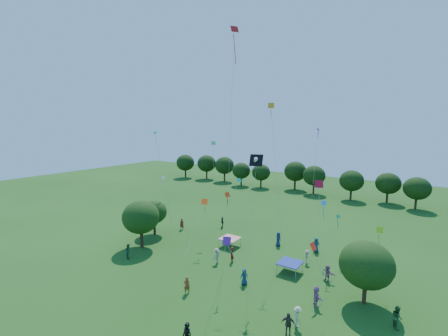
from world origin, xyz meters
TOP-DOWN VIEW (x-y plane):
  - near_tree_west at (-12.45, 14.16)m, footprint 4.52×4.52m
  - near_tree_north at (-14.44, 18.15)m, footprint 3.54×3.54m
  - near_tree_east at (12.65, 16.62)m, footprint 4.40×4.40m
  - treeline at (-1.73, 55.43)m, footprint 88.01×8.77m
  - tent_red_stripe at (-3.44, 20.46)m, footprint 2.20×2.20m
  - tent_blue at (5.34, 18.24)m, footprint 2.20×2.20m
  - crowd_person_0 at (2.63, 13.54)m, footprint 0.86×0.82m
  - crowd_person_1 at (-0.91, 16.92)m, footprint 0.57×0.73m
  - crowd_person_2 at (15.22, 14.61)m, footprint 0.77×0.96m
  - crowd_person_3 at (-2.17, 15.76)m, footprint 0.59×1.14m
  - crowd_person_4 at (8.73, 9.30)m, footprint 1.10×0.75m
  - crowd_person_5 at (9.34, 14.03)m, footprint 1.40×1.63m
  - crowd_person_6 at (1.55, 23.94)m, footprint 0.54×0.92m
  - crowd_person_7 at (-0.95, 9.38)m, footprint 0.63×0.70m
  - crowd_person_8 at (-11.20, 11.15)m, footprint 0.91×0.91m
  - crowd_person_9 at (6.17, 21.17)m, footprint 0.59×1.06m
  - crowd_person_10 at (-8.16, 25.71)m, footprint 0.97×0.99m
  - crowd_person_11 at (9.03, 18.70)m, footprint 1.58×1.18m
  - crowd_person_12 at (6.08, 24.70)m, footprint 0.99×0.92m
  - crowd_person_13 at (-12.51, 21.66)m, footprint 0.73×0.66m
  - crowd_person_14 at (11.35, 22.78)m, footprint 0.79×0.95m
  - crowd_person_15 at (8.97, 10.59)m, footprint 1.01×1.09m
  - pirate_kite at (3.06, 14.74)m, footprint 1.36×1.71m
  - red_high_kite at (-1.35, 17.73)m, footprint 0.82×2.52m
  - small_kite_0 at (0.59, 13.61)m, footprint 1.11×1.00m
  - small_kite_1 at (8.56, 15.34)m, footprint 1.05×1.57m
  - small_kite_2 at (1.67, 21.36)m, footprint 1.59×1.52m
  - small_kite_3 at (-8.65, 24.24)m, footprint 1.22×1.40m
  - small_kite_4 at (-14.61, 19.54)m, footprint 2.09×0.99m
  - small_kite_5 at (4.88, 27.01)m, footprint 1.05×5.42m
  - small_kite_6 at (-14.11, 19.96)m, footprint 1.21×0.47m
  - small_kite_7 at (-7.68, 29.02)m, footprint 1.98×4.18m
  - small_kite_8 at (9.87, 11.79)m, footprint 0.95×0.53m
  - small_kite_9 at (-5.41, 17.65)m, footprint 1.60×5.41m
  - small_kite_10 at (12.75, 19.15)m, footprint 4.23×3.27m
  - small_kite_11 at (8.56, 23.86)m, footprint 0.51×1.45m
  - small_kite_12 at (7.90, 21.16)m, footprint 1.67×2.38m
  - small_kite_13 at (3.10, 10.15)m, footprint 3.74×0.58m

SIDE VIEW (x-z plane):
  - crowd_person_9 at x=6.17m, z-range 0.00..1.55m
  - crowd_person_0 at x=2.63m, z-range 0.00..1.57m
  - crowd_person_15 at x=8.97m, z-range 0.00..1.57m
  - crowd_person_7 at x=-0.95m, z-range 0.00..1.58m
  - crowd_person_11 at x=9.03m, z-range 0.00..1.61m
  - crowd_person_10 at x=-8.16m, z-range 0.00..1.63m
  - crowd_person_13 at x=-12.51m, z-range 0.00..1.63m
  - crowd_person_3 at x=-2.17m, z-range 0.00..1.68m
  - crowd_person_8 at x=-11.20m, z-range 0.00..1.69m
  - crowd_person_14 at x=11.35m, z-range 0.00..1.70m
  - crowd_person_5 at x=9.34m, z-range 0.00..1.72m
  - crowd_person_1 at x=-0.91m, z-range 0.00..1.72m
  - crowd_person_2 at x=15.22m, z-range 0.00..1.72m
  - crowd_person_4 at x=8.73m, z-range 0.00..1.73m
  - crowd_person_12 at x=6.08m, z-range 0.00..1.79m
  - crowd_person_6 at x=1.55m, z-range 0.00..1.80m
  - tent_red_stripe at x=-3.44m, z-range 0.49..1.59m
  - tent_blue at x=5.34m, z-range 0.49..1.59m
  - near_tree_north at x=-14.44m, z-range 0.80..5.60m
  - near_tree_east at x=12.65m, z-range 0.75..6.24m
  - near_tree_west at x=-12.45m, z-range 0.91..6.81m
  - treeline at x=-1.73m, z-range 0.70..7.48m
  - small_kite_1 at x=8.56m, z-range 2.62..6.22m
  - small_kite_11 at x=8.56m, z-range 2.50..6.41m
  - small_kite_10 at x=12.75m, z-range 2.73..7.45m
  - small_kite_13 at x=3.10m, z-range 2.94..7.50m
  - small_kite_9 at x=-5.41m, z-range 3.06..8.06m
  - small_kite_7 at x=-7.68m, z-range 3.28..8.91m
  - small_kite_12 at x=7.90m, z-range 3.28..9.34m
  - small_kite_6 at x=-14.11m, z-range 3.36..10.05m
  - small_kite_0 at x=0.59m, z-range 3.69..11.17m
  - small_kite_8 at x=9.87m, z-range 4.48..14.31m
  - small_kite_3 at x=-8.65m, z-range 5.04..16.59m
  - small_kite_4 at x=-14.61m, z-range 4.63..17.57m
  - small_kite_5 at x=4.88m, z-range 4.39..17.83m
  - pirate_kite at x=3.06m, z-range 6.20..17.29m
  - small_kite_2 at x=1.67m, z-range 6.35..22.60m
  - red_high_kite at x=-1.35m, z-range 8.92..32.92m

